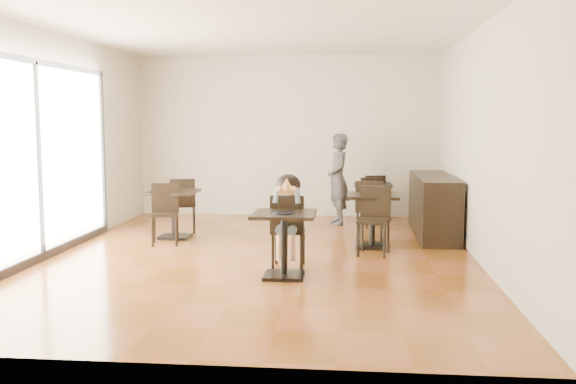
# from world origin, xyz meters

# --- Properties ---
(floor) EXTENTS (6.00, 8.00, 0.01)m
(floor) POSITION_xyz_m (0.00, 0.00, 0.00)
(floor) COLOR brown
(floor) RESTS_ON ground
(ceiling) EXTENTS (6.00, 8.00, 0.01)m
(ceiling) POSITION_xyz_m (0.00, 0.00, 3.20)
(ceiling) COLOR white
(ceiling) RESTS_ON floor
(wall_back) EXTENTS (6.00, 0.01, 3.20)m
(wall_back) POSITION_xyz_m (0.00, 4.00, 1.60)
(wall_back) COLOR beige
(wall_back) RESTS_ON floor
(wall_front) EXTENTS (6.00, 0.01, 3.20)m
(wall_front) POSITION_xyz_m (0.00, -4.00, 1.60)
(wall_front) COLOR beige
(wall_front) RESTS_ON floor
(wall_left) EXTENTS (0.01, 8.00, 3.20)m
(wall_left) POSITION_xyz_m (-3.00, 0.00, 1.60)
(wall_left) COLOR beige
(wall_left) RESTS_ON floor
(wall_right) EXTENTS (0.01, 8.00, 3.20)m
(wall_right) POSITION_xyz_m (3.00, 0.00, 1.60)
(wall_right) COLOR beige
(wall_right) RESTS_ON floor
(storefront_window) EXTENTS (0.04, 4.50, 2.60)m
(storefront_window) POSITION_xyz_m (-2.97, -0.50, 1.40)
(storefront_window) COLOR white
(storefront_window) RESTS_ON floor
(child_table) EXTENTS (0.76, 0.76, 0.80)m
(child_table) POSITION_xyz_m (0.46, -1.11, 0.40)
(child_table) COLOR black
(child_table) RESTS_ON floor
(child_chair) EXTENTS (0.44, 0.44, 0.97)m
(child_chair) POSITION_xyz_m (0.46, -0.56, 0.48)
(child_chair) COLOR black
(child_chair) RESTS_ON floor
(child) EXTENTS (0.44, 0.61, 1.22)m
(child) POSITION_xyz_m (0.46, -0.56, 0.61)
(child) COLOR slate
(child) RESTS_ON child_chair
(plate) EXTENTS (0.27, 0.27, 0.02)m
(plate) POSITION_xyz_m (0.46, -1.21, 0.81)
(plate) COLOR black
(plate) RESTS_ON child_table
(pizza_slice) EXTENTS (0.28, 0.22, 0.07)m
(pizza_slice) POSITION_xyz_m (0.46, -0.75, 1.05)
(pizza_slice) COLOR #E0C970
(pizza_slice) RESTS_ON child
(adult_patron) EXTENTS (0.54, 0.69, 1.68)m
(adult_patron) POSITION_xyz_m (1.04, 2.99, 0.84)
(adult_patron) COLOR #3E3D43
(adult_patron) RESTS_ON floor
(cafe_table_mid) EXTENTS (0.89, 0.89, 0.81)m
(cafe_table_mid) POSITION_xyz_m (1.60, 0.87, 0.40)
(cafe_table_mid) COLOR black
(cafe_table_mid) RESTS_ON floor
(cafe_table_left) EXTENTS (0.89, 0.89, 0.78)m
(cafe_table_left) POSITION_xyz_m (-1.59, 1.33, 0.39)
(cafe_table_left) COLOR black
(cafe_table_left) RESTS_ON floor
(cafe_table_back) EXTENTS (0.85, 0.85, 0.73)m
(cafe_table_back) POSITION_xyz_m (1.69, 3.29, 0.37)
(cafe_table_back) COLOR black
(cafe_table_back) RESTS_ON floor
(chair_mid_a) EXTENTS (0.51, 0.51, 0.97)m
(chair_mid_a) POSITION_xyz_m (1.60, 1.42, 0.49)
(chair_mid_a) COLOR black
(chair_mid_a) RESTS_ON floor
(chair_mid_b) EXTENTS (0.51, 0.51, 0.97)m
(chair_mid_b) POSITION_xyz_m (1.60, 0.32, 0.49)
(chair_mid_b) COLOR black
(chair_mid_b) RESTS_ON floor
(chair_left_a) EXTENTS (0.51, 0.51, 0.94)m
(chair_left_a) POSITION_xyz_m (-1.59, 1.88, 0.47)
(chair_left_a) COLOR black
(chair_left_a) RESTS_ON floor
(chair_left_b) EXTENTS (0.51, 0.51, 0.94)m
(chair_left_b) POSITION_xyz_m (-1.59, 0.78, 0.47)
(chair_left_b) COLOR black
(chair_left_b) RESTS_ON floor
(chair_back_a) EXTENTS (0.48, 0.48, 0.88)m
(chair_back_a) POSITION_xyz_m (1.69, 3.50, 0.44)
(chair_back_a) COLOR black
(chair_back_a) RESTS_ON floor
(chair_back_b) EXTENTS (0.48, 0.48, 0.88)m
(chair_back_b) POSITION_xyz_m (1.69, 2.74, 0.44)
(chair_back_b) COLOR black
(chair_back_b) RESTS_ON floor
(service_counter) EXTENTS (0.60, 2.40, 1.00)m
(service_counter) POSITION_xyz_m (2.65, 2.00, 0.50)
(service_counter) COLOR black
(service_counter) RESTS_ON floor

